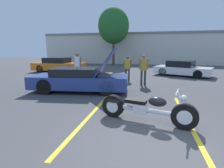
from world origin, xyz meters
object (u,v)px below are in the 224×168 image
object	(u,v)px
spectator_by_show_car	(127,66)
parked_car_mid_row	(182,69)
motorcycle	(146,108)
parked_car_left_row	(59,65)
spectator_midground	(144,67)
tree_background	(114,26)
show_car_hood_open	(80,79)
spectator_near_motorcycle	(77,64)

from	to	relation	value
spectator_by_show_car	parked_car_mid_row	bearing A→B (deg)	38.26
spectator_by_show_car	motorcycle	bearing A→B (deg)	-78.56
parked_car_left_row	spectator_midground	bearing A→B (deg)	-31.87
tree_background	motorcycle	xyz separation A→B (m)	(4.64, -18.14, -4.61)
parked_car_left_row	spectator_by_show_car	distance (m)	7.52
parked_car_mid_row	spectator_midground	distance (m)	5.24
spectator_midground	spectator_by_show_car	bearing A→B (deg)	129.46
motorcycle	show_car_hood_open	xyz separation A→B (m)	(-3.20, 3.12, 0.19)
spectator_near_motorcycle	spectator_midground	size ratio (longest dim) A/B	1.02
spectator_by_show_car	spectator_near_motorcycle	bearing A→B (deg)	-173.12
show_car_hood_open	spectator_near_motorcycle	xyz separation A→B (m)	(-1.45, 3.12, 0.48)
motorcycle	parked_car_mid_row	world-z (taller)	parked_car_mid_row
tree_background	spectator_midground	bearing A→B (deg)	-71.16
motorcycle	parked_car_left_row	bearing A→B (deg)	142.43
parked_car_left_row	spectator_midground	distance (m)	9.10
parked_car_mid_row	parked_car_left_row	bearing A→B (deg)	-157.14
parked_car_left_row	spectator_by_show_car	world-z (taller)	spectator_by_show_car
parked_car_left_row	spectator_midground	xyz separation A→B (m)	(7.82, -4.63, 0.41)
tree_background	spectator_by_show_car	distance (m)	12.63
spectator_near_motorcycle	spectator_midground	xyz separation A→B (m)	(4.39, -0.91, -0.03)
show_car_hood_open	parked_car_left_row	distance (m)	8.40
tree_background	motorcycle	size ratio (longest dim) A/B	2.77
spectator_near_motorcycle	parked_car_left_row	bearing A→B (deg)	132.73
spectator_by_show_car	spectator_midground	distance (m)	1.70
parked_car_left_row	spectator_by_show_car	size ratio (longest dim) A/B	2.92
motorcycle	parked_car_mid_row	xyz separation A→B (m)	(2.56, 9.72, 0.16)
parked_car_left_row	spectator_by_show_car	bearing A→B (deg)	-27.45
parked_car_mid_row	parked_car_left_row	distance (m)	10.65
parked_car_mid_row	show_car_hood_open	bearing A→B (deg)	-106.99
spectator_midground	motorcycle	bearing A→B (deg)	-87.15
parked_car_left_row	spectator_near_motorcycle	world-z (taller)	spectator_near_motorcycle
motorcycle	spectator_near_motorcycle	size ratio (longest dim) A/B	1.48
spectator_midground	tree_background	bearing A→B (deg)	108.84
show_car_hood_open	parked_car_mid_row	distance (m)	8.76
spectator_midground	spectator_near_motorcycle	bearing A→B (deg)	168.26
parked_car_mid_row	spectator_near_motorcycle	distance (m)	8.02
parked_car_left_row	spectator_near_motorcycle	distance (m)	5.08
show_car_hood_open	parked_car_left_row	xyz separation A→B (m)	(-4.88, 6.83, 0.04)
parked_car_left_row	tree_background	bearing A→B (deg)	65.90
tree_background	spectator_by_show_car	world-z (taller)	tree_background
spectator_near_motorcycle	spectator_by_show_car	bearing A→B (deg)	6.88
tree_background	spectator_midground	distance (m)	14.10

